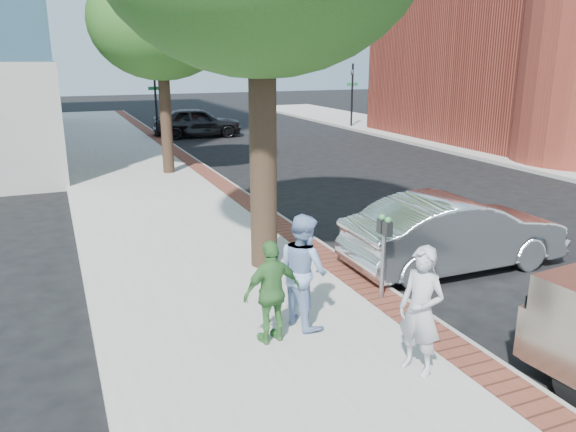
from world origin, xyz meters
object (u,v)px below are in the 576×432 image
parking_meter (384,240)px  person_gray (421,311)px  person_officer (303,270)px  bg_car (197,122)px  person_green (272,292)px  sedan_silver (455,233)px

parking_meter → person_gray: person_gray is taller
parking_meter → person_officer: bearing=-168.4°
person_gray → bg_car: bearing=152.1°
person_officer → person_green: 0.73m
person_gray → person_officer: person_officer is taller
parking_meter → sedan_silver: bearing=23.6°
sedan_silver → bg_car: size_ratio=0.98×
person_green → bg_car: 23.37m
person_gray → person_green: size_ratio=1.12×
parking_meter → bg_car: parking_meter is taller
sedan_silver → bg_car: bg_car is taller
bg_car → person_green: bearing=174.7°
parking_meter → person_green: (-2.26, -0.67, -0.29)m
person_officer → bg_car: person_officer is taller
person_green → bg_car: size_ratio=0.33×
person_green → sedan_silver: (4.58, 1.68, -0.16)m
parking_meter → person_officer: 1.67m
person_gray → bg_car: (3.13, 24.41, -0.21)m
person_officer → bg_car: bearing=-22.2°
person_gray → bg_car: person_gray is taller
sedan_silver → bg_car: 21.24m
parking_meter → bg_car: size_ratio=0.32×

